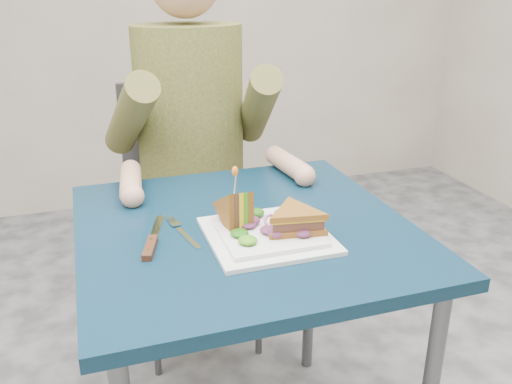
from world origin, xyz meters
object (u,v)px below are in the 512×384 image
object	(u,v)px
chair	(189,195)
knife	(151,244)
sandwich_flat	(295,220)
fork	(183,233)
sandwich_upright	(236,211)
table	(245,255)
plate	(267,234)
diner	(190,97)

from	to	relation	value
chair	knife	size ratio (longest dim) A/B	4.27
sandwich_flat	fork	world-z (taller)	sandwich_flat
sandwich_upright	knife	distance (m)	0.19
table	fork	world-z (taller)	fork
plate	table	bearing A→B (deg)	110.23
chair	diner	size ratio (longest dim) A/B	1.25
table	knife	size ratio (longest dim) A/B	3.45
fork	knife	size ratio (longest dim) A/B	0.82
sandwich_flat	sandwich_upright	xyz separation A→B (m)	(-0.11, 0.07, 0.01)
sandwich_upright	fork	bearing A→B (deg)	165.08
chair	sandwich_flat	size ratio (longest dim) A/B	5.53
fork	sandwich_upright	bearing A→B (deg)	-14.92
chair	fork	xyz separation A→B (m)	(-0.14, -0.68, 0.19)
chair	sandwich_upright	distance (m)	0.75
chair	diner	bearing A→B (deg)	-90.00
sandwich_flat	sandwich_upright	bearing A→B (deg)	148.44
plate	fork	world-z (taller)	plate
table	fork	xyz separation A→B (m)	(-0.14, -0.00, 0.08)
plate	knife	size ratio (longest dim) A/B	1.19
table	knife	distance (m)	0.24
diner	fork	bearing A→B (deg)	-104.06
diner	plate	xyz separation A→B (m)	(0.03, -0.65, -0.18)
plate	chair	bearing A→B (deg)	92.19
diner	fork	world-z (taller)	diner
table	sandwich_flat	size ratio (longest dim) A/B	4.46
table	diner	bearing A→B (deg)	90.00
table	chair	world-z (taller)	chair
sandwich_flat	fork	size ratio (longest dim) A/B	0.94
sandwich_flat	knife	distance (m)	0.31
diner	sandwich_flat	bearing A→B (deg)	-82.87
sandwich_upright	chair	bearing A→B (deg)	87.59
sandwich_upright	plate	bearing A→B (deg)	-37.35
chair	plate	size ratio (longest dim) A/B	3.58
fork	chair	bearing A→B (deg)	78.18
sandwich_flat	sandwich_upright	world-z (taller)	sandwich_upright
chair	sandwich_upright	size ratio (longest dim) A/B	7.62
table	knife	world-z (taller)	knife
sandwich_flat	plate	bearing A→B (deg)	155.56
fork	table	bearing A→B (deg)	1.42
chair	diner	xyz separation A→B (m)	(-0.00, -0.11, 0.37)
chair	sandwich_flat	bearing A→B (deg)	-83.88
diner	sandwich_upright	size ratio (longest dim) A/B	6.10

